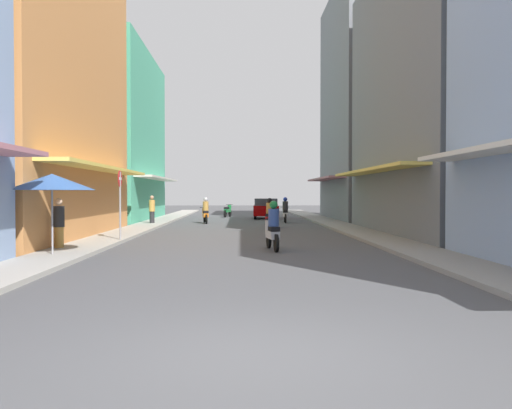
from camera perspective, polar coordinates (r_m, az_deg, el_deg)
ground_plane at (r=26.87m, az=-1.36°, el=-2.69°), size 109.40×109.40×0.00m
sidewalk_left at (r=27.34m, az=-12.43°, el=-2.52°), size 1.68×57.73×0.12m
sidewalk_right at (r=27.40m, az=9.68°, el=-2.50°), size 1.68×57.73×0.12m
building_left_mid at (r=24.10m, az=-24.13°, el=13.82°), size 7.05×13.60×14.26m
building_left_far at (r=37.43m, az=-15.59°, el=6.84°), size 7.05×13.25×11.07m
building_right_mid at (r=25.43m, az=20.00°, el=10.90°), size 7.05×13.29×12.28m
building_right_far at (r=38.02m, az=12.59°, el=10.05°), size 7.05×11.01×15.40m
motorbike_silver at (r=17.16m, az=1.76°, el=-2.52°), size 0.55×1.80×1.58m
motorbike_orange at (r=32.75m, az=-5.36°, el=-0.76°), size 0.58×1.80×1.58m
motorbike_green at (r=41.38m, az=-3.00°, el=-0.63°), size 0.69×1.76×0.96m
motorbike_white at (r=33.53m, az=3.09°, el=-0.71°), size 0.55×1.81×1.58m
motorbike_red at (r=27.92m, az=1.52°, el=-1.09°), size 0.71×1.76×1.58m
parked_car at (r=38.83m, az=1.03°, el=-0.40°), size 1.88×4.15×1.45m
pedestrian_far at (r=17.84m, az=-20.08°, el=-2.03°), size 0.34×0.34×1.67m
pedestrian_foreground at (r=31.34m, az=-10.92°, el=-0.60°), size 0.34×0.34×1.69m
vendor_umbrella at (r=16.04m, az=-20.72°, el=2.24°), size 2.34×2.34×2.35m
street_sign_no_entry at (r=20.40m, az=-14.15°, el=0.88°), size 0.07×0.60×2.65m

